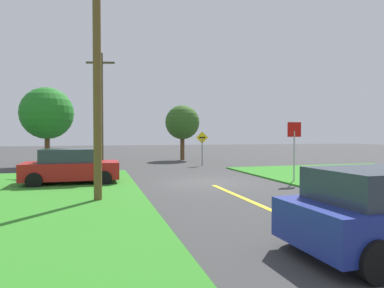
# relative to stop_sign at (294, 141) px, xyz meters

# --- Properties ---
(ground_plane) EXTENTS (120.00, 120.00, 0.00)m
(ground_plane) POSITION_rel_stop_sign_xyz_m (-4.02, 1.07, -1.99)
(ground_plane) COLOR #3B3B3B
(lane_stripe_center) EXTENTS (0.20, 14.00, 0.01)m
(lane_stripe_center) POSITION_rel_stop_sign_xyz_m (-4.02, -6.93, -1.98)
(lane_stripe_center) COLOR yellow
(lane_stripe_center) RESTS_ON ground
(stop_sign) EXTENTS (0.70, 0.07, 2.86)m
(stop_sign) POSITION_rel_stop_sign_xyz_m (0.00, 0.00, 0.00)
(stop_sign) COLOR #9EA0A8
(stop_sign) RESTS_ON ground
(parked_car_near_building) EXTENTS (4.16, 2.13, 1.62)m
(parked_car_near_building) POSITION_rel_stop_sign_xyz_m (-10.20, 2.11, -1.18)
(parked_car_near_building) COLOR red
(parked_car_near_building) RESTS_ON ground
(utility_pole_near) EXTENTS (1.79, 0.49, 8.31)m
(utility_pole_near) POSITION_rel_stop_sign_xyz_m (-9.00, -2.41, 2.31)
(utility_pole_near) COLOR brown
(utility_pole_near) RESTS_ON ground
(utility_pole_mid) EXTENTS (1.78, 0.52, 7.47)m
(utility_pole_mid) POSITION_rel_stop_sign_xyz_m (-8.81, 8.26, 1.85)
(utility_pole_mid) COLOR brown
(utility_pole_mid) RESTS_ON ground
(direction_sign) EXTENTS (0.91, 0.08, 2.52)m
(direction_sign) POSITION_rel_stop_sign_xyz_m (-1.57, 9.66, -0.42)
(direction_sign) COLOR slate
(direction_sign) RESTS_ON ground
(oak_tree_left) EXTENTS (3.08, 3.08, 4.95)m
(oak_tree_left) POSITION_rel_stop_sign_xyz_m (-1.66, 15.36, 1.40)
(oak_tree_left) COLOR brown
(oak_tree_left) RESTS_ON ground
(pine_tree_center) EXTENTS (3.71, 3.71, 5.67)m
(pine_tree_center) POSITION_rel_stop_sign_xyz_m (-12.51, 12.00, 1.81)
(pine_tree_center) COLOR brown
(pine_tree_center) RESTS_ON ground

